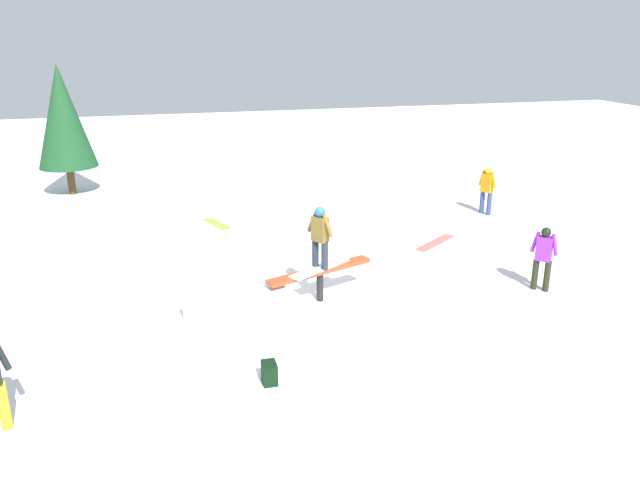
# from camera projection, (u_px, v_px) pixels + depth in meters

# --- Properties ---
(ground_plane) EXTENTS (60.00, 60.00, 0.00)m
(ground_plane) POSITION_uv_depth(u_px,v_px,m) (320.00, 300.00, 12.52)
(ground_plane) COLOR white
(rail_feature) EXTENTS (2.31, 1.08, 0.68)m
(rail_feature) POSITION_uv_depth(u_px,v_px,m) (320.00, 274.00, 12.34)
(rail_feature) COLOR black
(rail_feature) RESTS_ON ground
(snow_kicker_ramp) EXTENTS (2.21, 2.03, 0.51)m
(snow_kicker_ramp) POSITION_uv_depth(u_px,v_px,m) (244.00, 310.00, 11.50)
(snow_kicker_ramp) COLOR white
(snow_kicker_ramp) RESTS_ON ground
(main_rider_on_rail) EXTENTS (1.40, 1.04, 1.27)m
(main_rider_on_rail) POSITION_uv_depth(u_px,v_px,m) (320.00, 240.00, 12.11)
(main_rider_on_rail) COLOR white
(main_rider_on_rail) RESTS_ON rail_feature
(bystander_purple) EXTENTS (0.45, 0.45, 1.36)m
(bystander_purple) POSITION_uv_depth(u_px,v_px,m) (543.00, 255.00, 12.78)
(bystander_purple) COLOR black
(bystander_purple) RESTS_ON ground
(bystander_orange) EXTENTS (0.32, 0.59, 1.41)m
(bystander_orange) POSITION_uv_depth(u_px,v_px,m) (487.00, 188.00, 18.08)
(bystander_orange) COLOR navy
(bystander_orange) RESTS_ON ground
(loose_snowboard_coral) EXTENTS (1.43, 1.14, 0.02)m
(loose_snowboard_coral) POSITION_uv_depth(u_px,v_px,m) (435.00, 243.00, 15.84)
(loose_snowboard_coral) COLOR #F66861
(loose_snowboard_coral) RESTS_ON ground
(loose_snowboard_lime) EXTENTS (0.73, 1.26, 0.02)m
(loose_snowboard_lime) POSITION_uv_depth(u_px,v_px,m) (217.00, 224.00, 17.36)
(loose_snowboard_lime) COLOR #97D436
(loose_snowboard_lime) RESTS_ON ground
(loose_snowboard_white) EXTENTS (1.27, 0.43, 0.02)m
(loose_snowboard_white) POSITION_uv_depth(u_px,v_px,m) (376.00, 223.00, 17.41)
(loose_snowboard_white) COLOR white
(loose_snowboard_white) RESTS_ON ground
(backpack_on_snow) EXTENTS (0.22, 0.30, 0.34)m
(backpack_on_snow) POSITION_uv_depth(u_px,v_px,m) (269.00, 373.00, 9.56)
(backpack_on_snow) COLOR black
(backpack_on_snow) RESTS_ON ground
(pine_tree_near) EXTENTS (1.83, 1.83, 4.16)m
(pine_tree_near) POSITION_uv_depth(u_px,v_px,m) (63.00, 117.00, 19.73)
(pine_tree_near) COLOR #4C331E
(pine_tree_near) RESTS_ON ground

